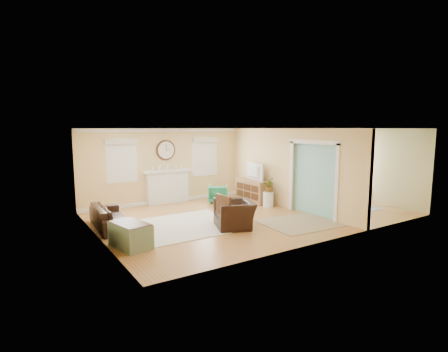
{
  "coord_description": "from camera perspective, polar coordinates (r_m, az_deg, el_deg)",
  "views": [
    {
      "loc": [
        -6.32,
        -8.35,
        2.62
      ],
      "look_at": [
        -0.8,
        0.3,
        1.2
      ],
      "focal_mm": 28.0,
      "sensor_mm": 36.0,
      "label": 1
    }
  ],
  "objects": [
    {
      "name": "dining_table",
      "position": [
        12.45,
        15.67,
        -3.01
      ],
      "size": [
        1.19,
        1.96,
        0.66
      ],
      "primitive_type": "imported",
      "rotation": [
        0.0,
        0.0,
        1.65
      ],
      "color": "#4C2C16",
      "rests_on": "floor"
    },
    {
      "name": "rug_cream",
      "position": [
        9.56,
        -6.58,
        -8.03
      ],
      "size": [
        2.89,
        2.51,
        0.02
      ],
      "primitive_type": "cube",
      "rotation": [
        0.0,
        0.0,
        0.0
      ],
      "color": "beige",
      "rests_on": "floor"
    },
    {
      "name": "wall_right",
      "position": [
        13.73,
        19.72,
        1.9
      ],
      "size": [
        0.02,
        6.0,
        2.6
      ],
      "primitive_type": "cube",
      "color": "#E6C07C",
      "rests_on": "ground"
    },
    {
      "name": "window_right",
      "position": [
        13.0,
        -3.14,
        3.63
      ],
      "size": [
        1.05,
        0.13,
        1.42
      ],
      "color": "white",
      "rests_on": "wall_back"
    },
    {
      "name": "partition",
      "position": [
        11.72,
        9.63,
        1.58
      ],
      "size": [
        0.17,
        6.0,
        2.6
      ],
      "color": "#E6C07C",
      "rests_on": "ground"
    },
    {
      "name": "floor",
      "position": [
        10.79,
        4.47,
        -6.2
      ],
      "size": [
        9.0,
        9.0,
        0.0
      ],
      "primitive_type": "plane",
      "color": "#9C5F35",
      "rests_on": "ground"
    },
    {
      "name": "window_left",
      "position": [
        11.8,
        -16.38,
        2.89
      ],
      "size": [
        1.05,
        0.13,
        1.42
      ],
      "color": "white",
      "rests_on": "wall_back"
    },
    {
      "name": "fireplace",
      "position": [
        12.38,
        -9.19,
        -1.62
      ],
      "size": [
        1.7,
        0.3,
        1.17
      ],
      "color": "white",
      "rests_on": "ground"
    },
    {
      "name": "sofa",
      "position": [
        9.76,
        -17.95,
        -6.29
      ],
      "size": [
        0.88,
        2.05,
        0.59
      ],
      "primitive_type": "imported",
      "rotation": [
        0.0,
        0.0,
        1.52
      ],
      "color": "black",
      "rests_on": "floor"
    },
    {
      "name": "garden_stool",
      "position": [
        11.74,
        7.23,
        -3.82
      ],
      "size": [
        0.34,
        0.34,
        0.51
      ],
      "primitive_type": "cylinder",
      "color": "white",
      "rests_on": "floor"
    },
    {
      "name": "credenza",
      "position": [
        12.45,
        4.69,
        -2.41
      ],
      "size": [
        0.49,
        1.44,
        0.8
      ],
      "color": "olive",
      "rests_on": "floor"
    },
    {
      "name": "dining_chair_e",
      "position": [
        12.86,
        17.18,
        -1.87
      ],
      "size": [
        0.41,
        0.41,
        0.89
      ],
      "color": "slate",
      "rests_on": "floor"
    },
    {
      "name": "ceiling",
      "position": [
        10.47,
        4.62,
        7.75
      ],
      "size": [
        9.0,
        6.0,
        0.02
      ],
      "primitive_type": "cube",
      "color": "white",
      "rests_on": "wall_back"
    },
    {
      "name": "trunk",
      "position": [
        8.06,
        -15.02,
        -9.29
      ],
      "size": [
        0.78,
        1.07,
        0.56
      ],
      "color": "slate",
      "rests_on": "floor"
    },
    {
      "name": "dining_chair_n",
      "position": [
        13.11,
        12.16,
        -1.11
      ],
      "size": [
        0.51,
        0.51,
        1.04
      ],
      "color": "slate",
      "rests_on": "floor"
    },
    {
      "name": "rug_jute",
      "position": [
        9.97,
        12.38,
        -7.5
      ],
      "size": [
        2.16,
        1.82,
        0.01
      ],
      "primitive_type": "cube",
      "rotation": [
        0.0,
        0.0,
        -0.08
      ],
      "color": "#978562",
      "rests_on": "floor"
    },
    {
      "name": "dining_chair_s",
      "position": [
        11.78,
        19.85,
        -2.75
      ],
      "size": [
        0.42,
        0.42,
        0.92
      ],
      "color": "slate",
      "rests_on": "floor"
    },
    {
      "name": "wall_back",
      "position": [
        13.05,
        -3.42,
        2.06
      ],
      "size": [
        9.0,
        0.02,
        2.6
      ],
      "primitive_type": "cube",
      "color": "#E6C07C",
      "rests_on": "ground"
    },
    {
      "name": "green_chair",
      "position": [
        12.36,
        -0.97,
        -2.91
      ],
      "size": [
        0.91,
        0.92,
        0.61
      ],
      "primitive_type": "imported",
      "rotation": [
        0.0,
        0.0,
        2.56
      ],
      "color": "#19704D",
      "rests_on": "floor"
    },
    {
      "name": "potted_plant",
      "position": [
        11.65,
        7.27,
        -1.51
      ],
      "size": [
        0.52,
        0.53,
        0.45
      ],
      "primitive_type": "imported",
      "rotation": [
        0.0,
        0.0,
        0.96
      ],
      "color": "#337F33",
      "rests_on": "garden_stool"
    },
    {
      "name": "tv",
      "position": [
        12.34,
        4.66,
        0.77
      ],
      "size": [
        0.26,
        1.04,
        0.6
      ],
      "primitive_type": "imported",
      "rotation": [
        0.0,
        0.0,
        1.45
      ],
      "color": "black",
      "rests_on": "credenza"
    },
    {
      "name": "pendant",
      "position": [
        12.52,
        15.68,
        5.67
      ],
      "size": [
        0.3,
        0.3,
        0.55
      ],
      "color": "gold",
      "rests_on": "ceiling"
    },
    {
      "name": "wall_clock",
      "position": [
        12.32,
        -9.48,
        4.19
      ],
      "size": [
        0.7,
        0.07,
        0.7
      ],
      "color": "#4C2C16",
      "rests_on": "wall_back"
    },
    {
      "name": "wall_front",
      "position": [
        8.38,
        17.0,
        -1.53
      ],
      "size": [
        9.0,
        0.02,
        2.6
      ],
      "primitive_type": "cube",
      "color": "#E6C07C",
      "rests_on": "ground"
    },
    {
      "name": "wall_left",
      "position": [
        8.64,
        -20.02,
        -1.38
      ],
      "size": [
        0.02,
        6.0,
        2.6
      ],
      "primitive_type": "cube",
      "color": "#E6C07C",
      "rests_on": "ground"
    },
    {
      "name": "eames_chair",
      "position": [
        9.29,
        1.73,
        -6.24
      ],
      "size": [
        1.27,
        1.35,
        0.71
      ],
      "primitive_type": "imported",
      "rotation": [
        0.0,
        0.0,
        -1.93
      ],
      "color": "black",
      "rests_on": "floor"
    },
    {
      "name": "french_doors",
      "position": [
        13.71,
        19.57,
        1.06
      ],
      "size": [
        0.06,
        1.7,
        2.2
      ],
      "color": "white",
      "rests_on": "ground"
    },
    {
      "name": "rug_grey",
      "position": [
        12.51,
        15.62,
        -4.47
      ],
      "size": [
        2.53,
        3.16,
        0.01
      ],
      "primitive_type": "cube",
      "color": "slate",
      "rests_on": "floor"
    },
    {
      "name": "dining_chair_w",
      "position": [
        11.89,
        14.04,
        -2.34
      ],
      "size": [
        0.49,
        0.49,
        0.95
      ],
      "color": "white",
      "rests_on": "floor"
    }
  ]
}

